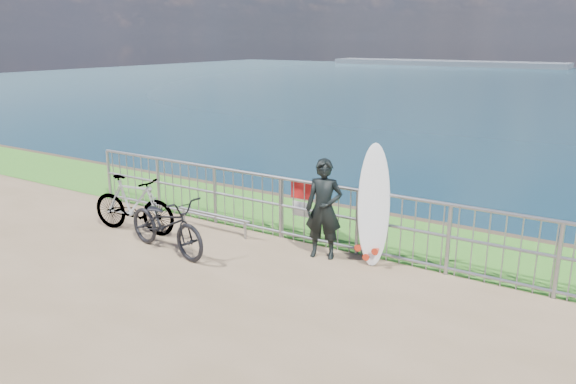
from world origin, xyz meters
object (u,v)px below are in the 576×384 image
Objects in this scene: surfboard at (373,209)px; bicycle_far at (133,204)px; surfer at (324,209)px; bicycle_near at (166,224)px.

surfboard is 4.40m from bicycle_far.
surfer is at bearing -163.78° from surfboard.
bicycle_far is (-1.21, 0.40, 0.04)m from bicycle_near.
surfer reaches higher than bicycle_far.
surfer is 3.61m from bicycle_far.
surfboard is 1.02× the size of bicycle_near.
surfboard is 3.39m from bicycle_near.
bicycle_near is (-2.29, -1.22, -0.32)m from surfer.
bicycle_near is at bearing -154.78° from surfboard.
surfer is 2.62m from bicycle_near.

